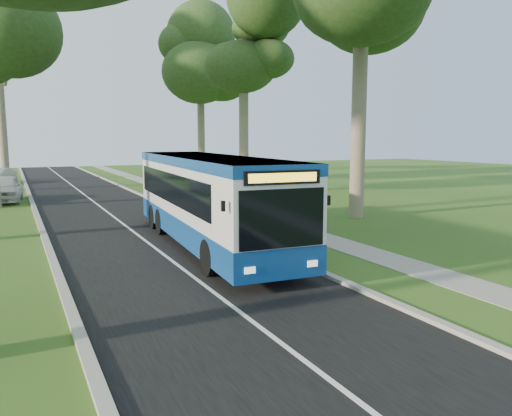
{
  "coord_description": "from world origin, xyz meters",
  "views": [
    {
      "loc": [
        -8.03,
        -14.13,
        4.0
      ],
      "look_at": [
        -0.54,
        1.11,
        1.6
      ],
      "focal_mm": 35.0,
      "sensor_mm": 36.0,
      "label": 1
    }
  ],
  "objects": [
    {
      "name": "road",
      "position": [
        -3.5,
        10.0,
        0.01
      ],
      "size": [
        7.0,
        100.0,
        0.02
      ],
      "primitive_type": "cube",
      "color": "black",
      "rests_on": "ground"
    },
    {
      "name": "kerb_west",
      "position": [
        -7.0,
        10.0,
        0.06
      ],
      "size": [
        0.25,
        100.0,
        0.12
      ],
      "primitive_type": "cube",
      "color": "#9E9B93",
      "rests_on": "ground"
    },
    {
      "name": "bus",
      "position": [
        -1.57,
        2.94,
        1.73
      ],
      "size": [
        3.42,
        12.7,
        3.33
      ],
      "rotation": [
        0.0,
        0.0,
        -0.06
      ],
      "color": "silver",
      "rests_on": "ground"
    },
    {
      "name": "footpath",
      "position": [
        3.0,
        10.0,
        0.01
      ],
      "size": [
        1.5,
        100.0,
        0.02
      ],
      "primitive_type": "cube",
      "color": "gray",
      "rests_on": "ground"
    },
    {
      "name": "car_white",
      "position": [
        -8.52,
        20.78,
        0.85
      ],
      "size": [
        2.39,
        5.11,
        1.69
      ],
      "primitive_type": "imported",
      "rotation": [
        0.0,
        0.0,
        -0.08
      ],
      "color": "silver",
      "rests_on": "ground"
    },
    {
      "name": "ground",
      "position": [
        0.0,
        0.0,
        0.0
      ],
      "size": [
        120.0,
        120.0,
        0.0
      ],
      "primitive_type": "plane",
      "color": "#2D4F18",
      "rests_on": "ground"
    },
    {
      "name": "tree_east_c",
      "position": [
        6.8,
        18.0,
        10.85
      ],
      "size": [
        5.2,
        5.2,
        14.65
      ],
      "color": "#7A6B56",
      "rests_on": "ground"
    },
    {
      "name": "centre_line",
      "position": [
        -3.5,
        10.0,
        0.02
      ],
      "size": [
        0.12,
        100.0,
        0.0
      ],
      "primitive_type": "cube",
      "color": "white",
      "rests_on": "road"
    },
    {
      "name": "bus_shelter",
      "position": [
        2.42,
        4.96,
        1.69
      ],
      "size": [
        2.36,
        3.14,
        2.4
      ],
      "rotation": [
        0.0,
        0.0,
        -0.34
      ],
      "color": "black",
      "rests_on": "ground"
    },
    {
      "name": "tree_east_d",
      "position": [
        8.0,
        30.0,
        10.77
      ],
      "size": [
        5.2,
        5.2,
        14.54
      ],
      "color": "#7A6B56",
      "rests_on": "ground"
    },
    {
      "name": "bus_stop_sign",
      "position": [
        0.99,
        1.92,
        1.52
      ],
      "size": [
        0.15,
        0.33,
        2.42
      ],
      "rotation": [
        0.0,
        0.0,
        0.32
      ],
      "color": "gray",
      "rests_on": "ground"
    },
    {
      "name": "kerb_east",
      "position": [
        0.0,
        10.0,
        0.06
      ],
      "size": [
        0.25,
        100.0,
        0.12
      ],
      "primitive_type": "cube",
      "color": "#9E9B93",
      "rests_on": "ground"
    },
    {
      "name": "litter_bin",
      "position": [
        0.76,
        2.09,
        0.52
      ],
      "size": [
        0.58,
        0.58,
        1.02
      ],
      "rotation": [
        0.0,
        0.0,
        0.43
      ],
      "color": "black",
      "rests_on": "ground"
    }
  ]
}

